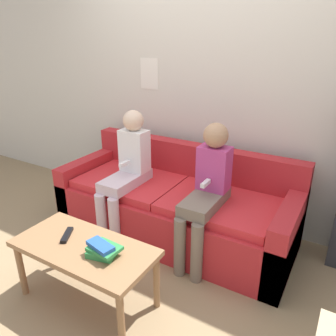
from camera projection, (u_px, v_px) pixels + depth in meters
ground_plane at (143, 264)px, 2.61m from camera, size 10.00×10.00×0.00m
wall_back at (204, 82)px, 2.95m from camera, size 8.00×0.06×2.60m
couch at (176, 206)px, 2.93m from camera, size 2.08×0.82×0.77m
coffee_table at (85, 253)px, 2.12m from camera, size 0.95×0.45×0.44m
person_left at (127, 169)px, 2.83m from camera, size 0.24×0.56×1.11m
person_right at (207, 188)px, 2.47m from camera, size 0.24×0.56×1.10m
tv_remote at (67, 235)px, 2.19m from camera, size 0.12×0.17×0.02m
book_stack at (103, 250)px, 1.99m from camera, size 0.21×0.17×0.09m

